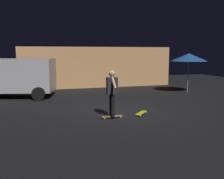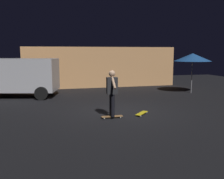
{
  "view_description": "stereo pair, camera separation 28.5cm",
  "coord_description": "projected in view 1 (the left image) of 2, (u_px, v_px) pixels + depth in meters",
  "views": [
    {
      "loc": [
        -3.16,
        -9.68,
        2.4
      ],
      "look_at": [
        -0.53,
        -0.9,
        1.05
      ],
      "focal_mm": 41.48,
      "sensor_mm": 36.0,
      "label": 1
    },
    {
      "loc": [
        -2.89,
        -9.76,
        2.4
      ],
      "look_at": [
        -0.53,
        -0.9,
        1.05
      ],
      "focal_mm": 41.48,
      "sensor_mm": 36.0,
      "label": 2
    }
  ],
  "objects": [
    {
      "name": "parked_van",
      "position": [
        9.0,
        75.0,
        13.58
      ],
      "size": [
        4.93,
        3.18,
        2.03
      ],
      "color": "#B2B2B7",
      "rests_on": "ground_plane"
    },
    {
      "name": "skateboard_ridden",
      "position": [
        112.0,
        116.0,
        9.41
      ],
      "size": [
        0.79,
        0.24,
        0.07
      ],
      "color": "olive",
      "rests_on": "ground_plane"
    },
    {
      "name": "skateboard_spare",
      "position": [
        141.0,
        113.0,
        9.94
      ],
      "size": [
        0.69,
        0.7,
        0.07
      ],
      "color": "gold",
      "rests_on": "ground_plane"
    },
    {
      "name": "patio_umbrella",
      "position": [
        189.0,
        57.0,
        14.93
      ],
      "size": [
        2.1,
        2.1,
        2.3
      ],
      "color": "slate",
      "rests_on": "ground_plane"
    },
    {
      "name": "low_building",
      "position": [
        94.0,
        66.0,
        18.67
      ],
      "size": [
        10.32,
        3.2,
        2.71
      ],
      "color": "tan",
      "rests_on": "ground_plane"
    },
    {
      "name": "skater",
      "position": [
        112.0,
        90.0,
        9.27
      ],
      "size": [
        0.39,
        0.98,
        1.67
      ],
      "color": "black",
      "rests_on": "skateboard_ridden"
    },
    {
      "name": "ground_plane",
      "position": [
        118.0,
        112.0,
        10.42
      ],
      "size": [
        28.0,
        28.0,
        0.0
      ],
      "primitive_type": "plane",
      "color": "black"
    }
  ]
}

